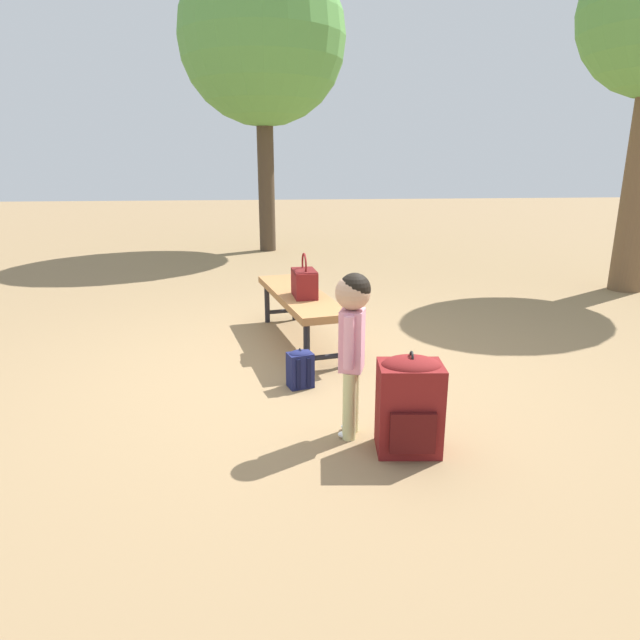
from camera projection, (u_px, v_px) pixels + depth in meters
name	position (u px, v px, depth m)	size (l,w,h in m)	color
ground_plane	(300.00, 375.00, 4.09)	(40.00, 40.00, 0.00)	#8C704C
park_bench	(300.00, 299.00, 4.74)	(1.65, 0.71, 0.45)	#9E6B3D
handbag	(304.00, 282.00, 4.54)	(0.33, 0.21, 0.37)	maroon
child_standing	(352.00, 330.00, 3.02)	(0.25, 0.20, 0.96)	#CCCC8C
backpack_large	(409.00, 402.00, 2.95)	(0.33, 0.37, 0.58)	maroon
backpack_small	(300.00, 368.00, 3.84)	(0.18, 0.20, 0.29)	#191E4C
tree_mid	(262.00, 40.00, 8.93)	(2.75, 2.75, 4.85)	#473828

